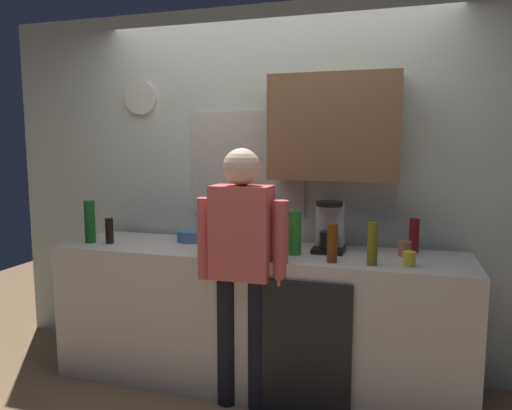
{
  "coord_description": "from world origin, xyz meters",
  "views": [
    {
      "loc": [
        0.89,
        -2.66,
        1.62
      ],
      "look_at": [
        0.01,
        0.25,
        1.23
      ],
      "focal_mm": 33.48,
      "sensor_mm": 36.0,
      "label": 1
    }
  ],
  "objects_px": {
    "bottle_red_vinegar": "(414,235)",
    "coffee_maker": "(329,229)",
    "dish_soap": "(228,236)",
    "mixing_bowl": "(192,236)",
    "bottle_clear_soda": "(294,233)",
    "cup_terracotta_mug": "(405,249)",
    "bottle_green_wine": "(90,222)",
    "person_at_sink": "(242,257)",
    "potted_plant": "(239,224)",
    "bottle_olive_oil": "(372,244)",
    "bottle_amber_beer": "(332,243)",
    "cup_yellow_cup": "(409,259)",
    "bottle_dark_sauce": "(109,231)"
  },
  "relations": [
    {
      "from": "dish_soap",
      "to": "person_at_sink",
      "type": "distance_m",
      "value": 0.37
    },
    {
      "from": "mixing_bowl",
      "to": "person_at_sink",
      "type": "xyz_separation_m",
      "value": [
        0.52,
        -0.44,
        -0.02
      ]
    },
    {
      "from": "mixing_bowl",
      "to": "bottle_green_wine",
      "type": "bearing_deg",
      "value": -159.19
    },
    {
      "from": "dish_soap",
      "to": "mixing_bowl",
      "type": "bearing_deg",
      "value": 157.79
    },
    {
      "from": "bottle_green_wine",
      "to": "bottle_clear_soda",
      "type": "xyz_separation_m",
      "value": [
        1.46,
        0.06,
        -0.01
      ]
    },
    {
      "from": "bottle_green_wine",
      "to": "cup_yellow_cup",
      "type": "bearing_deg",
      "value": -1.06
    },
    {
      "from": "bottle_dark_sauce",
      "to": "bottle_red_vinegar",
      "type": "bearing_deg",
      "value": 9.25
    },
    {
      "from": "bottle_dark_sauce",
      "to": "cup_yellow_cup",
      "type": "distance_m",
      "value": 2.01
    },
    {
      "from": "bottle_dark_sauce",
      "to": "cup_terracotta_mug",
      "type": "xyz_separation_m",
      "value": [
        1.98,
        0.2,
        -0.04
      ]
    },
    {
      "from": "bottle_red_vinegar",
      "to": "coffee_maker",
      "type": "bearing_deg",
      "value": -165.94
    },
    {
      "from": "bottle_olive_oil",
      "to": "dish_soap",
      "type": "distance_m",
      "value": 0.98
    },
    {
      "from": "bottle_olive_oil",
      "to": "mixing_bowl",
      "type": "bearing_deg",
      "value": 165.51
    },
    {
      "from": "coffee_maker",
      "to": "bottle_amber_beer",
      "type": "height_order",
      "value": "coffee_maker"
    },
    {
      "from": "coffee_maker",
      "to": "bottle_dark_sauce",
      "type": "relative_size",
      "value": 1.83
    },
    {
      "from": "bottle_clear_soda",
      "to": "person_at_sink",
      "type": "xyz_separation_m",
      "value": [
        -0.27,
        -0.24,
        -0.12
      ]
    },
    {
      "from": "bottle_green_wine",
      "to": "dish_soap",
      "type": "xyz_separation_m",
      "value": [
        0.99,
        0.13,
        -0.07
      ]
    },
    {
      "from": "bottle_amber_beer",
      "to": "cup_yellow_cup",
      "type": "distance_m",
      "value": 0.44
    },
    {
      "from": "cup_yellow_cup",
      "to": "dish_soap",
      "type": "xyz_separation_m",
      "value": [
        -1.16,
        0.17,
        0.04
      ]
    },
    {
      "from": "bottle_green_wine",
      "to": "potted_plant",
      "type": "relative_size",
      "value": 1.3
    },
    {
      "from": "cup_yellow_cup",
      "to": "potted_plant",
      "type": "height_order",
      "value": "potted_plant"
    },
    {
      "from": "bottle_olive_oil",
      "to": "person_at_sink",
      "type": "xyz_separation_m",
      "value": [
        -0.76,
        -0.11,
        -0.11
      ]
    },
    {
      "from": "cup_terracotta_mug",
      "to": "dish_soap",
      "type": "distance_m",
      "value": 1.15
    },
    {
      "from": "bottle_green_wine",
      "to": "bottle_dark_sauce",
      "type": "relative_size",
      "value": 1.67
    },
    {
      "from": "bottle_red_vinegar",
      "to": "bottle_clear_soda",
      "type": "height_order",
      "value": "bottle_clear_soda"
    },
    {
      "from": "cup_yellow_cup",
      "to": "potted_plant",
      "type": "distance_m",
      "value": 1.2
    },
    {
      "from": "bottle_dark_sauce",
      "to": "bottle_amber_beer",
      "type": "relative_size",
      "value": 0.78
    },
    {
      "from": "bottle_dark_sauce",
      "to": "dish_soap",
      "type": "bearing_deg",
      "value": 7.45
    },
    {
      "from": "bottle_olive_oil",
      "to": "person_at_sink",
      "type": "relative_size",
      "value": 0.16
    },
    {
      "from": "coffee_maker",
      "to": "cup_terracotta_mug",
      "type": "xyz_separation_m",
      "value": [
        0.47,
        -0.0,
        -0.1
      ]
    },
    {
      "from": "potted_plant",
      "to": "bottle_amber_beer",
      "type": "bearing_deg",
      "value": -28.11
    },
    {
      "from": "bottle_dark_sauce",
      "to": "bottle_olive_oil",
      "type": "xyz_separation_m",
      "value": [
        1.8,
        -0.09,
        0.03
      ]
    },
    {
      "from": "person_at_sink",
      "to": "bottle_green_wine",
      "type": "bearing_deg",
      "value": -179.26
    },
    {
      "from": "bottle_clear_soda",
      "to": "mixing_bowl",
      "type": "xyz_separation_m",
      "value": [
        -0.79,
        0.2,
        -0.1
      ]
    },
    {
      "from": "coffee_maker",
      "to": "bottle_red_vinegar",
      "type": "distance_m",
      "value": 0.54
    },
    {
      "from": "bottle_clear_soda",
      "to": "cup_terracotta_mug",
      "type": "height_order",
      "value": "bottle_clear_soda"
    },
    {
      "from": "bottle_dark_sauce",
      "to": "person_at_sink",
      "type": "height_order",
      "value": "person_at_sink"
    },
    {
      "from": "bottle_green_wine",
      "to": "bottle_olive_oil",
      "type": "height_order",
      "value": "bottle_green_wine"
    },
    {
      "from": "bottle_clear_soda",
      "to": "cup_yellow_cup",
      "type": "relative_size",
      "value": 3.29
    },
    {
      "from": "cup_terracotta_mug",
      "to": "potted_plant",
      "type": "relative_size",
      "value": 0.4
    },
    {
      "from": "bottle_dark_sauce",
      "to": "cup_terracotta_mug",
      "type": "height_order",
      "value": "bottle_dark_sauce"
    },
    {
      "from": "mixing_bowl",
      "to": "potted_plant",
      "type": "height_order",
      "value": "potted_plant"
    },
    {
      "from": "bottle_dark_sauce",
      "to": "bottle_olive_oil",
      "type": "bearing_deg",
      "value": -2.86
    },
    {
      "from": "bottle_green_wine",
      "to": "bottle_clear_soda",
      "type": "distance_m",
      "value": 1.46
    },
    {
      "from": "coffee_maker",
      "to": "cup_terracotta_mug",
      "type": "bearing_deg",
      "value": -0.12
    },
    {
      "from": "coffee_maker",
      "to": "person_at_sink",
      "type": "relative_size",
      "value": 0.21
    },
    {
      "from": "bottle_green_wine",
      "to": "potted_plant",
      "type": "distance_m",
      "value": 1.05
    },
    {
      "from": "bottle_green_wine",
      "to": "bottle_clear_soda",
      "type": "relative_size",
      "value": 1.07
    },
    {
      "from": "bottle_clear_soda",
      "to": "bottle_amber_beer",
      "type": "height_order",
      "value": "bottle_clear_soda"
    },
    {
      "from": "cup_yellow_cup",
      "to": "person_at_sink",
      "type": "bearing_deg",
      "value": -171.61
    },
    {
      "from": "coffee_maker",
      "to": "bottle_red_vinegar",
      "type": "xyz_separation_m",
      "value": [
        0.53,
        0.13,
        -0.04
      ]
    }
  ]
}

